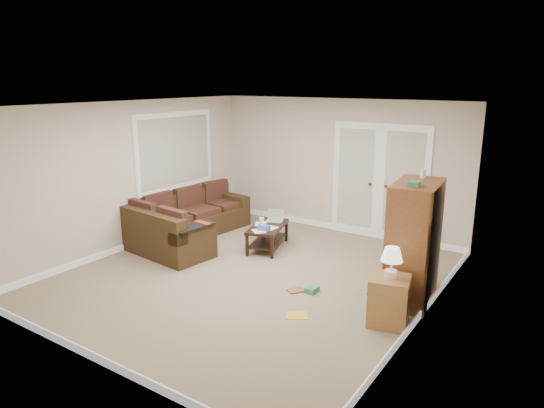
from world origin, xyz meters
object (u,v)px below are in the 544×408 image
Objects in this scene: sectional_sofa at (184,225)px; tv_armoire at (414,241)px; side_cabinet at (389,297)px; coffee_table at (268,236)px.

tv_armoire reaches higher than sectional_sofa.
side_cabinet is at bearing -5.40° from sectional_sofa.
coffee_table is 0.65× the size of tv_armoire.
sectional_sofa is at bearing 172.55° from tv_armoire.
tv_armoire is (2.69, -0.61, 0.58)m from coffee_table.
sectional_sofa reaches higher than coffee_table.
side_cabinet is (4.16, -0.89, 0.04)m from sectional_sofa.
tv_armoire is (4.16, -0.08, 0.50)m from sectional_sofa.
coffee_table is at bearing 160.88° from tv_armoire.
coffee_table is 3.05m from side_cabinet.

